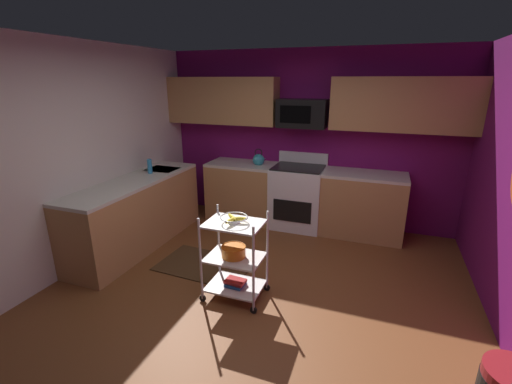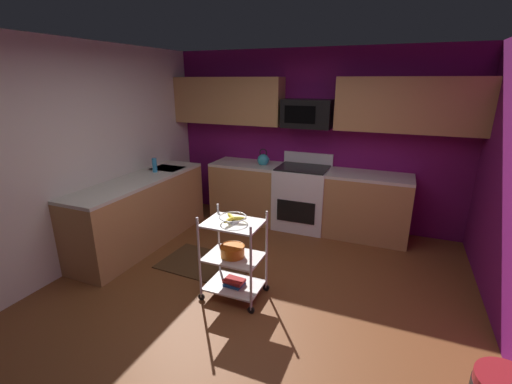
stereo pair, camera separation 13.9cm
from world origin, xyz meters
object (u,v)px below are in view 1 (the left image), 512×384
object	(u,v)px
oven_range	(298,196)
kettle	(259,160)
book_stack	(235,282)
dish_soap_bottle	(150,166)
rolling_cart	(235,257)
fruit_bowl	(234,218)
microwave	(302,113)
mixing_bowl_large	(234,251)

from	to	relation	value
oven_range	kettle	size ratio (longest dim) A/B	4.17
book_stack	dish_soap_bottle	bearing A→B (deg)	149.28
oven_range	rolling_cart	size ratio (longest dim) A/B	1.20
fruit_bowl	kettle	xyz separation A→B (m)	(-0.47, 2.03, 0.12)
fruit_bowl	kettle	distance (m)	2.09
book_stack	rolling_cart	bearing A→B (deg)	180.00
kettle	dish_soap_bottle	distance (m)	1.60
rolling_cart	book_stack	bearing A→B (deg)	0.00
microwave	rolling_cart	world-z (taller)	microwave
microwave	rolling_cart	bearing A→B (deg)	-94.16
microwave	kettle	size ratio (longest dim) A/B	2.65
mixing_bowl_large	dish_soap_bottle	size ratio (longest dim) A/B	1.26
rolling_cart	mixing_bowl_large	distance (m)	0.07
oven_range	microwave	world-z (taller)	microwave
microwave	dish_soap_bottle	bearing A→B (deg)	-149.10
fruit_bowl	oven_range	bearing A→B (deg)	85.61
oven_range	mixing_bowl_large	xyz separation A→B (m)	(-0.17, -2.04, 0.04)
microwave	dish_soap_bottle	world-z (taller)	microwave
rolling_cart	kettle	world-z (taller)	kettle
rolling_cart	dish_soap_bottle	size ratio (longest dim) A/B	4.57
mixing_bowl_large	book_stack	world-z (taller)	mixing_bowl_large
rolling_cart	fruit_bowl	distance (m)	0.42
microwave	fruit_bowl	world-z (taller)	microwave
microwave	rolling_cart	xyz separation A→B (m)	(-0.16, -2.14, -1.25)
fruit_bowl	mixing_bowl_large	world-z (taller)	fruit_bowl
oven_range	rolling_cart	xyz separation A→B (m)	(-0.16, -2.04, -0.02)
oven_range	dish_soap_bottle	size ratio (longest dim) A/B	5.50
rolling_cart	dish_soap_bottle	bearing A→B (deg)	149.28
oven_range	book_stack	world-z (taller)	oven_range
fruit_bowl	book_stack	bearing A→B (deg)	0.00
book_stack	dish_soap_bottle	world-z (taller)	dish_soap_bottle
rolling_cart	fruit_bowl	bearing A→B (deg)	0.00
mixing_bowl_large	rolling_cart	bearing A→B (deg)	0.00
mixing_bowl_large	book_stack	distance (m)	0.36
microwave	oven_range	bearing A→B (deg)	-89.74
oven_range	dish_soap_bottle	world-z (taller)	dish_soap_bottle
fruit_bowl	mixing_bowl_large	xyz separation A→B (m)	(-0.01, 0.00, -0.36)
fruit_bowl	rolling_cart	bearing A→B (deg)	180.00
oven_range	book_stack	distance (m)	2.07
oven_range	microwave	xyz separation A→B (m)	(-0.00, 0.10, 1.22)
oven_range	mixing_bowl_large	distance (m)	2.04
rolling_cart	kettle	distance (m)	2.16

